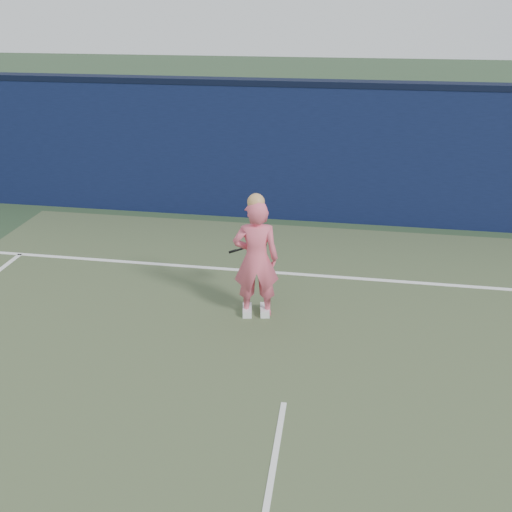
# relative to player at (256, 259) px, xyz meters

# --- Properties ---
(ground) EXTENTS (80.00, 80.00, 0.00)m
(ground) POSITION_rel_player_xyz_m (0.58, -2.76, -0.83)
(ground) COLOR #263A24
(ground) RESTS_ON ground
(backstop_wall) EXTENTS (24.00, 0.40, 2.50)m
(backstop_wall) POSITION_rel_player_xyz_m (0.58, 3.74, 0.42)
(backstop_wall) COLOR #0B1334
(backstop_wall) RESTS_ON ground
(wall_cap) EXTENTS (24.00, 0.42, 0.10)m
(wall_cap) POSITION_rel_player_xyz_m (0.58, 3.74, 1.72)
(wall_cap) COLOR black
(wall_cap) RESTS_ON backstop_wall
(player) EXTENTS (0.66, 0.49, 1.72)m
(player) POSITION_rel_player_xyz_m (0.00, 0.00, 0.00)
(player) COLOR #E95A72
(player) RESTS_ON ground
(racket) EXTENTS (0.53, 0.18, 0.29)m
(racket) POSITION_rel_player_xyz_m (-0.08, 0.44, -0.01)
(racket) COLOR black
(racket) RESTS_ON ground
(court_lines) EXTENTS (11.00, 12.04, 0.01)m
(court_lines) POSITION_rel_player_xyz_m (0.58, -3.09, -0.82)
(court_lines) COLOR white
(court_lines) RESTS_ON court_surface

